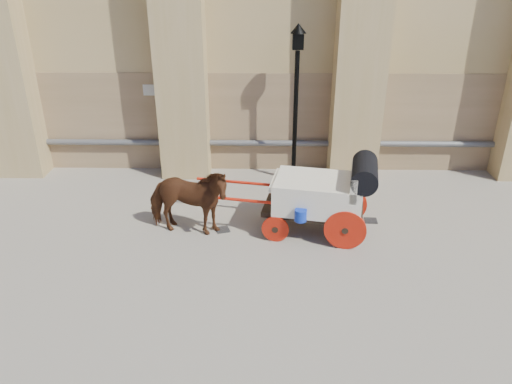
{
  "coord_description": "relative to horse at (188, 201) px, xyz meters",
  "views": [
    {
      "loc": [
        1.34,
        -10.43,
        6.17
      ],
      "look_at": [
        1.17,
        0.08,
        1.08
      ],
      "focal_mm": 35.0,
      "sensor_mm": 36.0,
      "label": 1
    }
  ],
  "objects": [
    {
      "name": "horse",
      "position": [
        0.0,
        0.0,
        0.0
      ],
      "size": [
        2.18,
        1.25,
        1.74
      ],
      "primitive_type": "imported",
      "rotation": [
        0.0,
        0.0,
        1.41
      ],
      "color": "#603019",
      "rests_on": "ground"
    },
    {
      "name": "street_lamp",
      "position": [
        2.67,
        3.15,
        1.53
      ],
      "size": [
        0.42,
        0.42,
        4.48
      ],
      "color": "black",
      "rests_on": "ground"
    },
    {
      "name": "drain_grate_far",
      "position": [
        4.51,
        0.68,
        -0.86
      ],
      "size": [
        0.34,
        0.34,
        0.01
      ],
      "primitive_type": "cube",
      "rotation": [
        0.0,
        0.0,
        -0.07
      ],
      "color": "black",
      "rests_on": "ground"
    },
    {
      "name": "drain_grate_near",
      "position": [
        0.79,
        0.16,
        -0.86
      ],
      "size": [
        0.4,
        0.4,
        0.01
      ],
      "primitive_type": "cube",
      "rotation": [
        0.0,
        0.0,
        0.31
      ],
      "color": "black",
      "rests_on": "ground"
    },
    {
      "name": "carriage",
      "position": [
        3.23,
        0.11,
        0.18
      ],
      "size": [
        4.6,
        1.99,
        1.95
      ],
      "rotation": [
        0.0,
        0.0,
        -0.19
      ],
      "color": "black",
      "rests_on": "ground"
    },
    {
      "name": "ground",
      "position": [
        0.44,
        -0.0,
        -0.87
      ],
      "size": [
        90.0,
        90.0,
        0.0
      ],
      "primitive_type": "plane",
      "color": "gray",
      "rests_on": "ground"
    }
  ]
}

